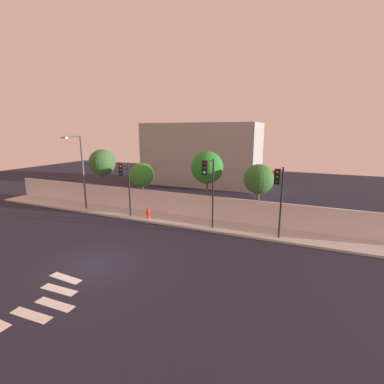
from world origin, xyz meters
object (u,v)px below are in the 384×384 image
(traffic_light_right, at_px, (125,178))
(roadside_tree_rightmost, at_px, (259,179))
(traffic_light_left, at_px, (279,188))
(roadside_tree_midright, at_px, (207,168))
(traffic_light_center, at_px, (209,180))
(fire_hydrant, at_px, (148,213))
(roadside_tree_leftmost, at_px, (102,163))
(roadside_tree_midleft, at_px, (142,175))
(street_lamp_curbside, at_px, (81,167))

(traffic_light_right, relative_size, roadside_tree_rightmost, 0.96)
(traffic_light_left, height_order, roadside_tree_midright, roadside_tree_midright)
(traffic_light_right, bearing_deg, roadside_tree_midright, 30.88)
(traffic_light_left, xyz_separation_m, traffic_light_center, (-4.46, -0.17, 0.25))
(fire_hydrant, distance_m, roadside_tree_rightmost, 8.81)
(fire_hydrant, bearing_deg, roadside_tree_leftmost, 157.80)
(fire_hydrant, relative_size, roadside_tree_rightmost, 0.18)
(roadside_tree_midright, bearing_deg, roadside_tree_rightmost, 0.00)
(traffic_light_right, bearing_deg, roadside_tree_midleft, 101.37)
(traffic_light_right, relative_size, fire_hydrant, 5.25)
(roadside_tree_midright, bearing_deg, roadside_tree_leftmost, -180.00)
(traffic_light_left, relative_size, street_lamp_curbside, 0.72)
(traffic_light_left, xyz_separation_m, roadside_tree_midright, (-5.90, 3.32, 0.56))
(traffic_light_left, relative_size, roadside_tree_rightmost, 1.01)
(roadside_tree_midleft, distance_m, roadside_tree_rightmost, 10.21)
(roadside_tree_rightmost, bearing_deg, street_lamp_curbside, -169.07)
(traffic_light_right, xyz_separation_m, roadside_tree_leftmost, (-5.01, 3.28, 0.63))
(roadside_tree_midleft, bearing_deg, traffic_light_right, -78.63)
(traffic_light_center, bearing_deg, street_lamp_curbside, 176.64)
(roadside_tree_midleft, bearing_deg, roadside_tree_midright, 0.00)
(roadside_tree_leftmost, relative_size, roadside_tree_midleft, 1.26)
(roadside_tree_midleft, bearing_deg, roadside_tree_rightmost, 0.00)
(fire_hydrant, bearing_deg, traffic_light_left, -3.55)
(roadside_tree_midright, relative_size, roadside_tree_rightmost, 1.18)
(traffic_light_left, xyz_separation_m, fire_hydrant, (-9.75, 0.60, -2.88))
(fire_hydrant, bearing_deg, roadside_tree_rightmost, 18.94)
(traffic_light_left, distance_m, roadside_tree_rightmost, 3.80)
(roadside_tree_midleft, bearing_deg, roadside_tree_leftmost, -180.00)
(traffic_light_center, xyz_separation_m, roadside_tree_rightmost, (2.62, 3.49, -0.36))
(roadside_tree_leftmost, xyz_separation_m, roadside_tree_rightmost, (14.56, 0.00, -0.57))
(traffic_light_right, distance_m, roadside_tree_leftmost, 6.03)
(fire_hydrant, xyz_separation_m, roadside_tree_rightmost, (7.91, 2.71, 2.77))
(roadside_tree_midleft, bearing_deg, traffic_light_left, -15.40)
(street_lamp_curbside, height_order, roadside_tree_rightmost, street_lamp_curbside)
(traffic_light_center, xyz_separation_m, street_lamp_curbside, (-11.84, 0.70, 0.17))
(street_lamp_curbside, bearing_deg, roadside_tree_leftmost, 92.11)
(traffic_light_left, height_order, roadside_tree_rightmost, traffic_light_left)
(fire_hydrant, relative_size, roadside_tree_leftmost, 0.16)
(traffic_light_left, xyz_separation_m, street_lamp_curbside, (-16.30, 0.53, 0.42))
(roadside_tree_midleft, xyz_separation_m, roadside_tree_midright, (6.14, 0.00, 0.99))
(traffic_light_left, xyz_separation_m, roadside_tree_rightmost, (-1.84, 3.32, -0.11))
(traffic_light_left, relative_size, roadside_tree_leftmost, 0.88)
(traffic_light_left, xyz_separation_m, traffic_light_right, (-11.39, 0.04, -0.17))
(street_lamp_curbside, xyz_separation_m, roadside_tree_midright, (10.40, 2.79, 0.14))
(traffic_light_center, height_order, roadside_tree_leftmost, roadside_tree_leftmost)
(street_lamp_curbside, distance_m, roadside_tree_midright, 10.77)
(traffic_light_center, bearing_deg, roadside_tree_midright, 112.51)
(traffic_light_right, bearing_deg, street_lamp_curbside, 174.33)
(fire_hydrant, distance_m, roadside_tree_leftmost, 7.93)
(fire_hydrant, distance_m, roadside_tree_midleft, 4.32)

